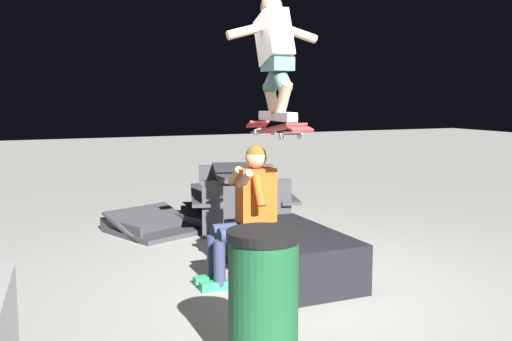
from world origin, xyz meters
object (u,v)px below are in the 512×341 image
at_px(person_sitting_on_ledge, 246,208).
at_px(kicker_ramp, 157,228).
at_px(skater_airborne, 275,52).
at_px(trash_bin, 263,301).
at_px(ledge_box_main, 291,254).
at_px(skateboard, 277,129).
at_px(picnic_table_back, 241,188).

distance_m(person_sitting_on_ledge, kicker_ramp, 2.40).
height_order(skater_airborne, kicker_ramp, skater_airborne).
bearing_deg(person_sitting_on_ledge, trash_bin, 161.32).
xyz_separation_m(skater_airborne, kicker_ramp, (2.37, 0.55, -2.07)).
relative_size(person_sitting_on_ledge, kicker_ramp, 0.98).
distance_m(ledge_box_main, skateboard, 1.24).
height_order(person_sitting_on_ledge, picnic_table_back, person_sitting_on_ledge).
xyz_separation_m(ledge_box_main, picnic_table_back, (2.35, -0.42, 0.27)).
relative_size(skateboard, skater_airborne, 0.91).
distance_m(skater_airborne, trash_bin, 2.43).
distance_m(person_sitting_on_ledge, picnic_table_back, 2.49).
xyz_separation_m(picnic_table_back, trash_bin, (-3.97, 1.44, -0.04)).
bearing_deg(picnic_table_back, skateboard, 165.69).
distance_m(skater_airborne, kicker_ramp, 3.19).
relative_size(skater_airborne, picnic_table_back, 0.56).
distance_m(ledge_box_main, kicker_ramp, 2.45).
bearing_deg(person_sitting_on_ledge, skateboard, -118.31).
bearing_deg(person_sitting_on_ledge, kicker_ramp, 7.46).
bearing_deg(skateboard, person_sitting_on_ledge, 61.69).
bearing_deg(skater_airborne, ledge_box_main, -76.75).
bearing_deg(kicker_ramp, person_sitting_on_ledge, -172.54).
bearing_deg(skater_airborne, trash_bin, 152.70).
bearing_deg(picnic_table_back, kicker_ramp, 91.43).
bearing_deg(skater_airborne, person_sitting_on_ledge, 72.59).
height_order(skateboard, picnic_table_back, skateboard).
bearing_deg(picnic_table_back, person_sitting_on_ledge, 159.24).
xyz_separation_m(person_sitting_on_ledge, kicker_ramp, (2.29, 0.30, -0.65)).
height_order(skater_airborne, trash_bin, skater_airborne).
relative_size(picnic_table_back, trash_bin, 2.20).
distance_m(skater_airborne, picnic_table_back, 2.97).
relative_size(ledge_box_main, skateboard, 1.47).
xyz_separation_m(ledge_box_main, skateboard, (-0.11, 0.21, 1.21)).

